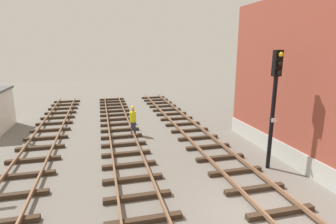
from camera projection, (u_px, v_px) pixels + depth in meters
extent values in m
plane|color=slate|center=(262.00, 218.00, 8.68)|extent=(80.00, 80.00, 0.00)
cube|color=#38281C|center=(280.00, 212.00, 8.83)|extent=(2.50, 0.24, 0.18)
cube|color=#38281C|center=(255.00, 189.00, 10.29)|extent=(2.50, 0.24, 0.18)
cube|color=#38281C|center=(235.00, 171.00, 11.76)|extent=(2.50, 0.24, 0.18)
cube|color=#38281C|center=(220.00, 158.00, 13.22)|extent=(2.50, 0.24, 0.18)
cube|color=#38281C|center=(208.00, 147.00, 14.68)|extent=(2.50, 0.24, 0.18)
cube|color=#38281C|center=(198.00, 138.00, 16.14)|extent=(2.50, 0.24, 0.18)
cube|color=#38281C|center=(190.00, 130.00, 17.61)|extent=(2.50, 0.24, 0.18)
cube|color=#38281C|center=(183.00, 124.00, 19.07)|extent=(2.50, 0.24, 0.18)
cube|color=#38281C|center=(177.00, 119.00, 20.53)|extent=(2.50, 0.24, 0.18)
cube|color=#38281C|center=(171.00, 114.00, 21.99)|extent=(2.50, 0.24, 0.18)
cube|color=#38281C|center=(167.00, 110.00, 23.46)|extent=(2.50, 0.24, 0.18)
cube|color=#38281C|center=(163.00, 106.00, 24.92)|extent=(2.50, 0.24, 0.18)
cube|color=#38281C|center=(159.00, 103.00, 26.38)|extent=(2.50, 0.24, 0.18)
cube|color=#38281C|center=(156.00, 100.00, 27.84)|extent=(2.50, 0.24, 0.18)
cube|color=#38281C|center=(153.00, 97.00, 29.31)|extent=(2.50, 0.24, 0.18)
cube|color=brown|center=(262.00, 211.00, 8.62)|extent=(0.08, 45.04, 0.14)
cube|color=brown|center=(299.00, 205.00, 8.97)|extent=(0.08, 45.04, 0.14)
cube|color=#38281C|center=(144.00, 220.00, 8.42)|extent=(2.50, 0.24, 0.18)
cube|color=#38281C|center=(138.00, 197.00, 9.74)|extent=(2.50, 0.24, 0.18)
cube|color=#38281C|center=(133.00, 179.00, 11.07)|extent=(2.50, 0.24, 0.18)
cube|color=#38281C|center=(129.00, 165.00, 12.39)|extent=(2.50, 0.24, 0.18)
cube|color=#38281C|center=(126.00, 154.00, 13.72)|extent=(2.50, 0.24, 0.18)
cube|color=#38281C|center=(124.00, 144.00, 15.05)|extent=(2.50, 0.24, 0.18)
cube|color=#38281C|center=(122.00, 137.00, 16.37)|extent=(2.50, 0.24, 0.18)
cube|color=#38281C|center=(120.00, 130.00, 17.70)|extent=(2.50, 0.24, 0.18)
cube|color=#38281C|center=(118.00, 124.00, 19.02)|extent=(2.50, 0.24, 0.18)
cube|color=#38281C|center=(117.00, 119.00, 20.35)|extent=(2.50, 0.24, 0.18)
cube|color=#38281C|center=(116.00, 115.00, 21.67)|extent=(2.50, 0.24, 0.18)
cube|color=#38281C|center=(115.00, 111.00, 23.00)|extent=(2.50, 0.24, 0.18)
cube|color=#38281C|center=(114.00, 108.00, 24.32)|extent=(2.50, 0.24, 0.18)
cube|color=#38281C|center=(113.00, 105.00, 25.65)|extent=(2.50, 0.24, 0.18)
cube|color=#38281C|center=(112.00, 102.00, 26.98)|extent=(2.50, 0.24, 0.18)
cube|color=#38281C|center=(112.00, 99.00, 28.30)|extent=(2.50, 0.24, 0.18)
cube|color=#38281C|center=(13.00, 196.00, 9.82)|extent=(2.50, 0.24, 0.18)
cube|color=#38281C|center=(24.00, 175.00, 11.39)|extent=(2.50, 0.24, 0.18)
cube|color=#38281C|center=(33.00, 160.00, 12.96)|extent=(2.50, 0.24, 0.18)
cube|color=#38281C|center=(40.00, 148.00, 14.54)|extent=(2.50, 0.24, 0.18)
cube|color=#38281C|center=(46.00, 138.00, 16.11)|extent=(2.50, 0.24, 0.18)
cube|color=#38281C|center=(51.00, 130.00, 17.68)|extent=(2.50, 0.24, 0.18)
cube|color=#38281C|center=(55.00, 123.00, 19.25)|extent=(2.50, 0.24, 0.18)
cube|color=#38281C|center=(58.00, 118.00, 20.82)|extent=(2.50, 0.24, 0.18)
cube|color=#38281C|center=(61.00, 113.00, 22.39)|extent=(2.50, 0.24, 0.18)
cube|color=#38281C|center=(63.00, 109.00, 23.96)|extent=(2.50, 0.24, 0.18)
cube|color=#38281C|center=(65.00, 105.00, 25.53)|extent=(2.50, 0.24, 0.18)
cube|color=#38281C|center=(67.00, 101.00, 27.10)|extent=(2.50, 0.24, 0.18)
cylinder|color=black|center=(272.00, 124.00, 11.84)|extent=(0.18, 0.18, 4.22)
cube|color=black|center=(277.00, 63.00, 11.21)|extent=(0.36, 0.24, 1.10)
sphere|color=yellow|center=(281.00, 54.00, 10.96)|extent=(0.20, 0.20, 0.20)
sphere|color=black|center=(280.00, 63.00, 11.04)|extent=(0.20, 0.20, 0.20)
sphere|color=black|center=(279.00, 72.00, 11.13)|extent=(0.20, 0.20, 0.20)
cube|color=white|center=(274.00, 120.00, 11.65)|extent=(0.24, 0.03, 0.18)
cube|color=#B2B2AD|center=(330.00, 178.00, 10.37)|extent=(0.08, 15.93, 0.90)
cylinder|color=#262D4C|center=(133.00, 128.00, 16.94)|extent=(0.32, 0.32, 0.85)
cylinder|color=yellow|center=(133.00, 117.00, 16.77)|extent=(0.40, 0.40, 0.65)
sphere|color=tan|center=(133.00, 110.00, 16.66)|extent=(0.24, 0.24, 0.24)
sphere|color=yellow|center=(133.00, 108.00, 16.63)|extent=(0.22, 0.22, 0.22)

